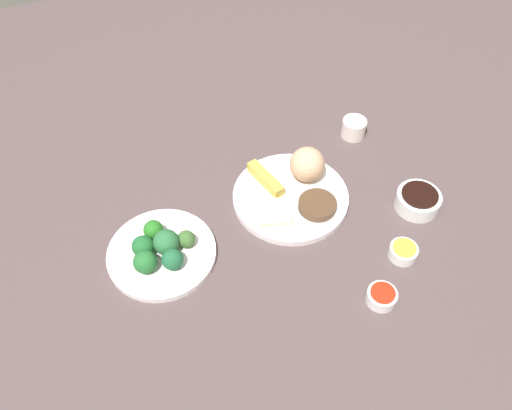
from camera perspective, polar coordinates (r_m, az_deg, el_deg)
name	(u,v)px	position (r m, az deg, el deg)	size (l,w,h in m)	color
tabletop	(300,209)	(1.16, 4.79, -0.49)	(2.20, 2.20, 0.02)	#4D3E3F
main_plate	(290,197)	(1.16, 3.79, 0.87)	(0.26, 0.26, 0.02)	white
rice_scoop	(307,164)	(1.16, 5.62, 4.46)	(0.08, 0.08, 0.08)	tan
spring_roll	(265,179)	(1.16, 1.04, 2.90)	(0.11, 0.02, 0.02)	gold
crab_rangoon_wonton	(275,212)	(1.11, 2.05, -0.82)	(0.07, 0.07, 0.01)	beige
stir_fry_heap	(317,205)	(1.13, 6.74, -0.02)	(0.08, 0.08, 0.02)	#4E3623
broccoli_plate	(162,253)	(1.08, -10.27, -5.23)	(0.22, 0.22, 0.01)	white
broccoli_floret_0	(166,242)	(1.05, -9.82, -4.03)	(0.05, 0.05, 0.05)	#296537
broccoli_floret_1	(153,230)	(1.09, -11.18, -2.70)	(0.04, 0.04, 0.04)	#246E21
broccoli_floret_2	(186,239)	(1.06, -7.65, -3.72)	(0.04, 0.04, 0.04)	#3B622D
broccoli_floret_3	(172,259)	(1.04, -9.14, -5.88)	(0.04, 0.04, 0.04)	#1F5B36
broccoli_floret_4	(143,246)	(1.06, -12.28, -4.46)	(0.05, 0.05, 0.05)	#1E5E2B
broccoli_floret_5	(145,262)	(1.04, -12.05, -6.12)	(0.05, 0.05, 0.05)	#23642D
soy_sauce_bowl	(418,201)	(1.19, 17.30, 0.44)	(0.10, 0.10, 0.04)	white
soy_sauce_bowl_liquid	(420,195)	(1.17, 17.53, 1.09)	(0.08, 0.08, 0.00)	black
sauce_ramekin_hot_mustard	(403,252)	(1.10, 15.81, -4.97)	(0.06, 0.06, 0.03)	white
sauce_ramekin_hot_mustard_liquid	(405,248)	(1.09, 15.97, -4.52)	(0.05, 0.05, 0.00)	yellow
sauce_ramekin_sweet_and_sour	(381,297)	(1.03, 13.59, -9.74)	(0.06, 0.06, 0.03)	white
sauce_ramekin_sweet_and_sour_liquid	(383,293)	(1.02, 13.74, -9.32)	(0.05, 0.05, 0.00)	red
teacup	(354,128)	(1.31, 10.66, 8.29)	(0.06, 0.06, 0.05)	white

